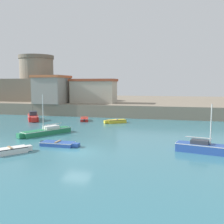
% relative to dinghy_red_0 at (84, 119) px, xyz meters
% --- Properties ---
extents(ground_plane, '(200.00, 200.00, 0.00)m').
position_rel_dinghy_red_0_xyz_m(ground_plane, '(6.27, -19.11, -0.28)').
color(ground_plane, teal).
extents(quay_seawall, '(120.00, 40.00, 2.28)m').
position_rel_dinghy_red_0_xyz_m(quay_seawall, '(6.27, 24.73, 0.86)').
color(quay_seawall, gray).
rests_on(quay_seawall, ground).
extents(dinghy_red_0, '(2.18, 3.69, 0.59)m').
position_rel_dinghy_red_0_xyz_m(dinghy_red_0, '(0.00, 0.00, 0.00)').
color(dinghy_red_0, red).
rests_on(dinghy_red_0, ground).
extents(dinghy_blue_1, '(4.13, 1.39, 0.49)m').
position_rel_dinghy_red_0_xyz_m(dinghy_blue_1, '(3.76, -17.62, -0.05)').
color(dinghy_blue_1, '#284C9E').
rests_on(dinghy_blue_1, ground).
extents(dinghy_yellow_2, '(3.41, 2.87, 0.62)m').
position_rel_dinghy_red_0_xyz_m(dinghy_yellow_2, '(5.71, -1.20, 0.02)').
color(dinghy_yellow_2, yellow).
rests_on(dinghy_yellow_2, ground).
extents(sailboat_blue_4, '(5.87, 2.45, 4.44)m').
position_rel_dinghy_red_0_xyz_m(sailboat_blue_4, '(17.79, -16.86, 0.20)').
color(sailboat_blue_4, '#284C9E').
rests_on(sailboat_blue_4, ground).
extents(dinghy_white_5, '(2.74, 3.18, 0.62)m').
position_rel_dinghy_red_0_xyz_m(dinghy_white_5, '(0.89, -21.25, 0.01)').
color(dinghy_white_5, white).
rests_on(dinghy_white_5, ground).
extents(sailboat_green_6, '(4.45, 6.48, 4.94)m').
position_rel_dinghy_red_0_xyz_m(sailboat_green_6, '(-0.36, -12.49, 0.12)').
color(sailboat_green_6, '#237A4C').
rests_on(sailboat_green_6, ground).
extents(motorboat_red_7, '(4.24, 5.52, 2.47)m').
position_rel_dinghy_red_0_xyz_m(motorboat_red_7, '(-8.73, -1.51, 0.30)').
color(motorboat_red_7, red).
rests_on(motorboat_red_7, ground).
extents(fortress, '(13.25, 13.25, 10.60)m').
position_rel_dinghy_red_0_xyz_m(fortress, '(-17.73, 15.73, 5.72)').
color(fortress, '#685E4F').
rests_on(fortress, quay_seawall).
extents(harbor_shed_near_wharf, '(9.35, 4.68, 4.92)m').
position_rel_dinghy_red_0_xyz_m(harbor_shed_near_wharf, '(-1.73, 10.49, 4.48)').
color(harbor_shed_near_wharf, '#BCB29E').
rests_on(harbor_shed_near_wharf, quay_seawall).
extents(harbor_shed_mid_row, '(5.89, 7.09, 5.61)m').
position_rel_dinghy_red_0_xyz_m(harbor_shed_mid_row, '(-9.73, 7.75, 4.83)').
color(harbor_shed_mid_row, gray).
rests_on(harbor_shed_mid_row, quay_seawall).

